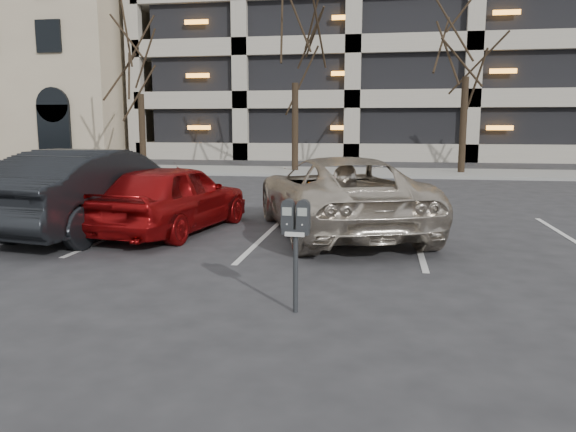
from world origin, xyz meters
name	(u,v)px	position (x,y,z in m)	size (l,w,h in m)	color
ground	(329,264)	(0.00, 0.00, 0.00)	(140.00, 140.00, 0.00)	#28282B
sidewalk	(364,172)	(0.00, 16.00, 0.06)	(80.00, 4.00, 0.12)	gray
stall_lines	(269,232)	(-1.40, 2.30, 0.01)	(16.90, 5.20, 0.00)	silver
parking_garage	(554,17)	(12.00, 33.84, 9.26)	(52.00, 20.00, 19.00)	black
tree_a	(139,46)	(-10.00, 16.00, 5.50)	(3.35, 3.35, 7.62)	black
tree_b	(295,26)	(-3.00, 16.00, 6.15)	(3.74, 3.74, 8.51)	black
tree_c	(469,14)	(4.00, 16.00, 6.42)	(3.91, 3.91, 8.88)	black
parking_meter	(296,228)	(-0.17, -2.23, 0.96)	(0.33, 0.15, 1.25)	black
suv_silver	(338,195)	(-0.08, 2.59, 0.74)	(4.10, 5.84, 1.49)	beige
car_red	(174,198)	(-3.23, 2.08, 0.68)	(1.61, 3.99, 1.36)	#9D0E0F
car_dark	(97,191)	(-4.71, 1.88, 0.81)	(1.71, 4.91, 1.62)	black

